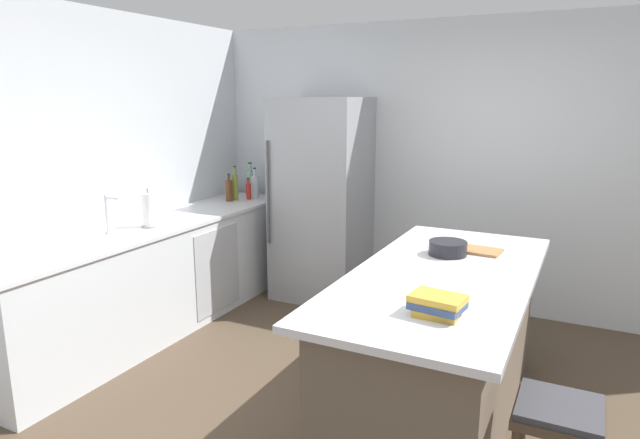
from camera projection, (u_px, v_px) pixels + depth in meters
ground_plane at (361, 422)px, 3.32m from camera, size 7.20×7.20×0.00m
wall_rear at (458, 167)px, 5.00m from camera, size 6.00×0.10×2.60m
wall_left at (61, 182)px, 4.11m from camera, size 0.10×6.00×2.60m
counter_run_left at (158, 276)px, 4.61m from camera, size 0.67×3.14×0.91m
kitchen_island at (439, 347)px, 3.26m from camera, size 0.98×2.17×0.93m
refrigerator at (321, 200)px, 5.25m from camera, size 0.82×0.72×1.92m
bar_stool at (557, 430)px, 2.34m from camera, size 0.36×0.36×0.66m
sink_faucet at (108, 214)px, 4.12m from camera, size 0.15×0.05×0.30m
paper_towel_roll at (149, 211)px, 4.36m from camera, size 0.14×0.14×0.31m
gin_bottle at (250, 182)px, 5.75m from camera, size 0.08×0.08×0.35m
soda_bottle at (255, 186)px, 5.62m from camera, size 0.08×0.08×0.31m
hot_sauce_bottle at (248, 191)px, 5.54m from camera, size 0.05×0.05×0.22m
olive_oil_bottle at (235, 187)px, 5.49m from camera, size 0.06×0.06×0.34m
syrup_bottle at (229, 190)px, 5.44m from camera, size 0.07×0.07×0.28m
cookbook_stack at (437, 305)px, 2.54m from camera, size 0.26×0.21×0.10m
mixing_bowl at (448, 248)px, 3.51m from camera, size 0.24×0.24×0.09m
cutting_board at (475, 250)px, 3.60m from camera, size 0.34×0.23×0.02m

